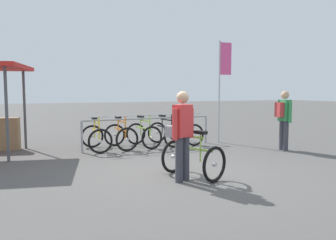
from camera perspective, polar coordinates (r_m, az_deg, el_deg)
The scene contains 11 objects.
ground_plane at distance 6.65m, azimuth 2.95°, elevation -9.29°, with size 80.00×80.00×0.00m, color #514F4C.
bike_rack_rail at distance 9.58m, azimuth -3.27°, elevation -0.70°, with size 3.90×0.28×0.88m.
racked_bike_yellow at distance 9.33m, azimuth -12.27°, elevation -2.93°, with size 0.70×1.11×0.97m.
racked_bike_orange at distance 9.52m, azimuth -8.16°, elevation -2.71°, with size 0.77×1.16×0.97m.
racked_bike_lime at distance 9.75m, azimuth -4.23°, elevation -2.49°, with size 0.83×1.20×0.97m.
racked_bike_black at distance 10.02m, azimuth -0.49°, elevation -2.27°, with size 0.80×1.17×0.97m.
racked_bike_blue at distance 10.33m, azimuth 3.03°, elevation -2.05°, with size 0.78×1.18×0.98m.
featured_bicycle at distance 6.39m, azimuth 3.69°, elevation -5.80°, with size 1.03×1.26×0.97m.
person_with_featured_bike at distance 5.96m, azimuth 2.53°, elevation -2.07°, with size 0.49×0.32×1.64m.
pedestrian_with_backpack at distance 9.64m, azimuth 19.29°, elevation 0.56°, with size 0.36×0.53×1.64m.
banner_flag at distance 10.67m, azimuth 9.46°, elevation 8.13°, with size 0.45×0.05×3.20m.
Camera 1 is at (-2.75, -5.82, 1.65)m, focal length 35.42 mm.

